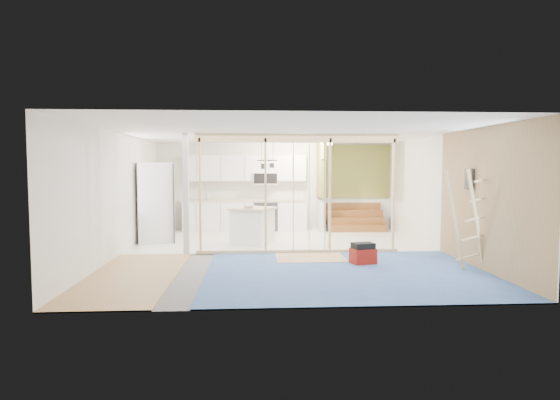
{
  "coord_description": "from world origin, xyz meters",
  "views": [
    {
      "loc": [
        -0.68,
        -10.05,
        1.87
      ],
      "look_at": [
        -0.05,
        0.6,
        1.13
      ],
      "focal_mm": 30.0,
      "sensor_mm": 36.0,
      "label": 1
    }
  ],
  "objects": [
    {
      "name": "floor_overlays",
      "position": [
        0.07,
        0.06,
        0.01
      ],
      "size": [
        7.0,
        8.0,
        0.03
      ],
      "color": "white",
      "rests_on": "room"
    },
    {
      "name": "ceiling_light",
      "position": [
        1.4,
        3.0,
        2.54
      ],
      "size": [
        0.32,
        0.32,
        0.08
      ],
      "primitive_type": "cylinder",
      "color": "#FFEABF",
      "rests_on": "room"
    },
    {
      "name": "room",
      "position": [
        0.0,
        0.0,
        1.3
      ],
      "size": [
        7.01,
        8.01,
        2.61
      ],
      "color": "slate",
      "rests_on": "ground"
    },
    {
      "name": "green_partition",
      "position": [
        2.04,
        3.66,
        0.94
      ],
      "size": [
        2.25,
        1.51,
        2.6
      ],
      "color": "olive",
      "rests_on": "room"
    },
    {
      "name": "electrical_panel",
      "position": [
        3.43,
        -1.4,
        1.65
      ],
      "size": [
        0.04,
        0.3,
        0.4
      ],
      "primitive_type": "cube",
      "color": "#35353A",
      "rests_on": "room"
    },
    {
      "name": "soap_bottle_a",
      "position": [
        -2.0,
        3.68,
        1.09
      ],
      "size": [
        0.13,
        0.13,
        0.32
      ],
      "primitive_type": "imported",
      "rotation": [
        0.0,
        0.0,
        -0.04
      ],
      "color": "silver",
      "rests_on": "base_cabinets"
    },
    {
      "name": "ladder",
      "position": [
        3.19,
        -1.92,
        0.94
      ],
      "size": [
        0.99,
        0.09,
        1.83
      ],
      "rotation": [
        0.0,
        0.0,
        0.12
      ],
      "color": "tan",
      "rests_on": "room"
    },
    {
      "name": "stud_frame",
      "position": [
        -0.27,
        -0.0,
        1.61
      ],
      "size": [
        4.66,
        0.14,
        2.6
      ],
      "color": "#EBBE8F",
      "rests_on": "room"
    },
    {
      "name": "soap_bottle_b",
      "position": [
        0.7,
        3.6,
        1.02
      ],
      "size": [
        0.11,
        0.11,
        0.18
      ],
      "primitive_type": "imported",
      "rotation": [
        0.0,
        0.0,
        0.33
      ],
      "color": "white",
      "rests_on": "base_cabinets"
    },
    {
      "name": "sheathing_panel",
      "position": [
        3.48,
        -2.0,
        1.3
      ],
      "size": [
        0.02,
        4.0,
        2.6
      ],
      "primitive_type": "cube",
      "color": "tan",
      "rests_on": "room"
    },
    {
      "name": "upper_cabinets",
      "position": [
        -0.84,
        3.82,
        1.82
      ],
      "size": [
        3.6,
        0.41,
        0.85
      ],
      "color": "white",
      "rests_on": "room"
    },
    {
      "name": "pot_rack",
      "position": [
        -0.31,
        1.89,
        2.0
      ],
      "size": [
        0.52,
        0.52,
        0.72
      ],
      "color": "black",
      "rests_on": "room"
    },
    {
      "name": "toolbox",
      "position": [
        1.45,
        -1.22,
        0.2
      ],
      "size": [
        0.51,
        0.43,
        0.42
      ],
      "rotation": [
        0.0,
        0.0,
        0.26
      ],
      "color": "maroon",
      "rests_on": "room"
    },
    {
      "name": "bowl",
      "position": [
        -0.77,
        1.05,
        0.94
      ],
      "size": [
        0.36,
        0.36,
        0.07
      ],
      "primitive_type": "imported",
      "rotation": [
        0.0,
        0.0,
        0.3
      ],
      "color": "silver",
      "rests_on": "island"
    },
    {
      "name": "fridge",
      "position": [
        -3.11,
        1.72,
        1.0
      ],
      "size": [
        1.08,
        1.05,
        1.99
      ],
      "rotation": [
        0.0,
        0.0,
        0.3
      ],
      "color": "white",
      "rests_on": "room"
    },
    {
      "name": "base_cabinets",
      "position": [
        -1.61,
        3.36,
        0.47
      ],
      "size": [
        4.45,
        2.24,
        0.93
      ],
      "color": "white",
      "rests_on": "room"
    },
    {
      "name": "island",
      "position": [
        -0.68,
        1.19,
        0.45
      ],
      "size": [
        1.23,
        1.23,
        0.91
      ],
      "rotation": [
        0.0,
        0.0,
        -0.43
      ],
      "color": "white",
      "rests_on": "room"
    }
  ]
}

